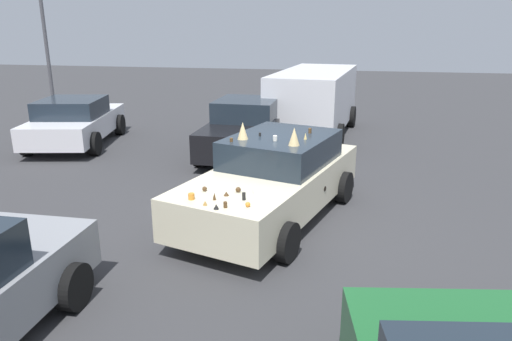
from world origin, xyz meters
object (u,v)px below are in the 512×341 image
parked_sedan_behind_right (75,121)px  parked_sedan_behind_left (246,129)px  art_car_decorated (274,178)px  lot_lamp_post (46,43)px  parked_van_far_right (315,99)px

parked_sedan_behind_right → parked_sedan_behind_left: bearing=-104.1°
art_car_decorated → lot_lamp_post: (6.71, 8.90, 2.08)m
lot_lamp_post → parked_van_far_right: bearing=-87.7°
parked_van_far_right → parked_sedan_behind_right: (-2.74, 6.82, -0.46)m
parked_sedan_behind_right → parked_sedan_behind_left: parked_sedan_behind_left is taller
art_car_decorated → parked_van_far_right: 7.10m
parked_van_far_right → lot_lamp_post: (-0.37, 9.08, 1.67)m
parked_sedan_behind_left → parked_van_far_right: bearing=152.3°
lot_lamp_post → art_car_decorated: bearing=-127.0°
art_car_decorated → lot_lamp_post: 11.34m
parked_sedan_behind_right → art_car_decorated: bearing=-134.9°
art_car_decorated → lot_lamp_post: size_ratio=1.03×
parked_van_far_right → lot_lamp_post: size_ratio=1.15×
art_car_decorated → lot_lamp_post: bearing=-110.6°
parked_van_far_right → parked_sedan_behind_left: bearing=157.6°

